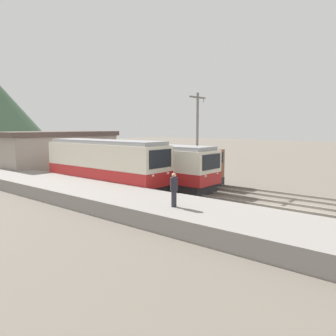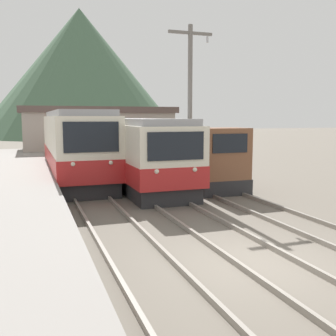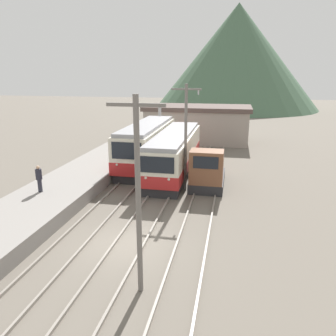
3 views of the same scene
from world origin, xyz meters
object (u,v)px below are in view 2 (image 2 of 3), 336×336
at_px(commuter_train_center, 134,153).
at_px(shunting_locomotive, 208,164).
at_px(commuter_train_left, 76,149).
at_px(catenary_mast_mid, 190,105).

relative_size(commuter_train_center, shunting_locomotive, 2.59).
bearing_deg(commuter_train_left, commuter_train_center, -32.44).
distance_m(commuter_train_center, shunting_locomotive, 4.14).
bearing_deg(catenary_mast_mid, commuter_train_left, 126.41).
height_order(commuter_train_left, commuter_train_center, commuter_train_left).
height_order(commuter_train_left, catenary_mast_mid, catenary_mast_mid).
bearing_deg(catenary_mast_mid, shunting_locomotive, 39.63).
relative_size(commuter_train_left, catenary_mast_mid, 1.59).
relative_size(commuter_train_left, shunting_locomotive, 2.38).
relative_size(shunting_locomotive, catenary_mast_mid, 0.67).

